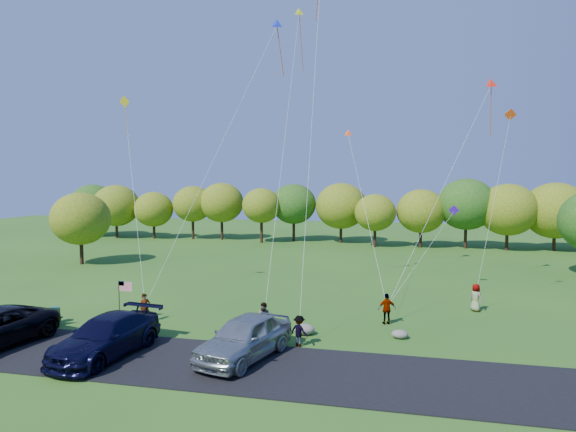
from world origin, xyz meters
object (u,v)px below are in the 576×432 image
at_px(flyer_c, 299,331).
at_px(flyer_e, 476,298).
at_px(park_bench, 44,316).
at_px(minivan_navy, 106,337).
at_px(trash_barrel, 54,316).
at_px(flyer_d, 387,309).
at_px(flyer_b, 264,318).
at_px(flyer_a, 145,308).
at_px(minivan_silver, 244,337).

xyz_separation_m(flyer_c, flyer_e, (9.49, 9.02, 0.09)).
bearing_deg(park_bench, minivan_navy, -47.35).
relative_size(park_bench, trash_barrel, 2.11).
distance_m(flyer_d, trash_barrel, 19.29).
height_order(flyer_b, flyer_c, flyer_b).
xyz_separation_m(flyer_a, flyer_c, (9.63, -2.12, -0.06)).
xyz_separation_m(flyer_e, trash_barrel, (-24.19, -8.27, -0.42)).
xyz_separation_m(flyer_b, park_bench, (-12.61, -1.51, -0.27)).
bearing_deg(flyer_e, minivan_silver, 89.47).
bearing_deg(minivan_silver, flyer_e, 60.29).
distance_m(flyer_a, flyer_d, 14.04).
distance_m(flyer_b, park_bench, 12.70).
distance_m(flyer_c, park_bench, 14.89).
relative_size(minivan_silver, park_bench, 3.11).
height_order(flyer_a, flyer_d, flyer_d).
bearing_deg(park_bench, flyer_a, 3.48).
bearing_deg(park_bench, flyer_b, -10.24).
relative_size(flyer_c, park_bench, 0.83).
height_order(flyer_a, trash_barrel, flyer_a).
xyz_separation_m(flyer_c, park_bench, (-14.88, 0.15, -0.21)).
distance_m(minivan_silver, flyer_e, 16.26).
relative_size(flyer_b, trash_barrel, 1.89).
xyz_separation_m(minivan_silver, flyer_c, (2.10, 2.39, -0.28)).
bearing_deg(flyer_e, park_bench, 64.90).
relative_size(minivan_silver, flyer_e, 3.36).
xyz_separation_m(minivan_silver, trash_barrel, (-12.60, 3.14, -0.61)).
height_order(flyer_b, flyer_e, flyer_e).
distance_m(flyer_c, trash_barrel, 14.72).
relative_size(minivan_navy, flyer_a, 3.76).
bearing_deg(flyer_d, flyer_a, -7.05).
distance_m(flyer_b, flyer_d, 7.18).
height_order(minivan_navy, flyer_c, minivan_navy).
bearing_deg(minivan_navy, flyer_b, 46.16).
height_order(flyer_c, trash_barrel, flyer_c).
bearing_deg(minivan_silver, park_bench, -175.51).
relative_size(minivan_navy, park_bench, 3.37).
distance_m(minivan_navy, flyer_c, 9.27).
xyz_separation_m(minivan_navy, minivan_silver, (6.46, 1.15, 0.08)).
height_order(minivan_silver, park_bench, minivan_silver).
xyz_separation_m(flyer_b, trash_barrel, (-12.43, -0.90, -0.40)).
relative_size(flyer_b, park_bench, 0.89).
xyz_separation_m(minivan_navy, park_bench, (-6.32, 3.69, -0.41)).
height_order(flyer_b, park_bench, flyer_b).
distance_m(minivan_silver, flyer_a, 8.78).
height_order(minivan_silver, flyer_e, minivan_silver).
xyz_separation_m(flyer_a, flyer_e, (19.12, 6.90, 0.03)).
bearing_deg(trash_barrel, flyer_d, 12.41).
relative_size(flyer_b, flyer_c, 1.08).
distance_m(flyer_a, park_bench, 5.62).
xyz_separation_m(minivan_silver, flyer_b, (-0.17, 4.05, -0.21)).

